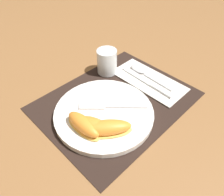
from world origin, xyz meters
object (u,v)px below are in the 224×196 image
(citrus_wedge_1, at_px, (93,126))
(citrus_wedge_2, at_px, (107,128))
(plate, at_px, (104,113))
(juice_glass, at_px, (107,63))
(fork, at_px, (108,106))
(spoon, at_px, (143,72))
(citrus_wedge_0, at_px, (84,125))
(knife, at_px, (148,82))

(citrus_wedge_1, bearing_deg, citrus_wedge_2, -56.33)
(plate, xyz_separation_m, juice_glass, (0.14, 0.14, 0.03))
(citrus_wedge_2, bearing_deg, juice_glass, 46.03)
(plate, distance_m, fork, 0.02)
(plate, bearing_deg, fork, 14.61)
(citrus_wedge_1, relative_size, citrus_wedge_2, 0.86)
(citrus_wedge_2, bearing_deg, citrus_wedge_1, 123.67)
(spoon, bearing_deg, juice_glass, 128.67)
(juice_glass, distance_m, citrus_wedge_0, 0.27)
(plate, xyz_separation_m, citrus_wedge_1, (-0.06, -0.03, 0.02))
(juice_glass, relative_size, spoon, 0.47)
(plate, height_order, citrus_wedge_1, citrus_wedge_1)
(citrus_wedge_2, bearing_deg, fork, 44.44)
(citrus_wedge_1, height_order, citrus_wedge_2, same)
(spoon, relative_size, citrus_wedge_1, 1.61)
(plate, xyz_separation_m, fork, (0.02, 0.00, 0.01))
(juice_glass, distance_m, knife, 0.15)
(juice_glass, xyz_separation_m, spoon, (0.08, -0.10, -0.03))
(citrus_wedge_0, bearing_deg, citrus_wedge_1, -52.49)
(citrus_wedge_0, bearing_deg, plate, 6.95)
(juice_glass, relative_size, knife, 0.41)
(citrus_wedge_0, bearing_deg, spoon, 9.99)
(juice_glass, relative_size, citrus_wedge_2, 0.65)
(spoon, relative_size, fork, 1.17)
(spoon, height_order, fork, fork)
(knife, height_order, citrus_wedge_1, citrus_wedge_1)
(juice_glass, xyz_separation_m, fork, (-0.13, -0.13, -0.02))
(fork, xyz_separation_m, citrus_wedge_1, (-0.08, -0.03, 0.01))
(plate, bearing_deg, citrus_wedge_0, -173.05)
(knife, xyz_separation_m, citrus_wedge_0, (-0.27, -0.01, 0.03))
(spoon, distance_m, fork, 0.21)
(plate, height_order, spoon, plate)
(plate, distance_m, spoon, 0.23)
(juice_glass, bearing_deg, citrus_wedge_2, -133.97)
(knife, distance_m, citrus_wedge_1, 0.26)
(knife, xyz_separation_m, fork, (-0.17, 0.00, 0.01))
(citrus_wedge_2, bearing_deg, citrus_wedge_0, 125.20)
(knife, bearing_deg, citrus_wedge_0, -177.70)
(juice_glass, height_order, fork, juice_glass)
(plate, xyz_separation_m, knife, (0.19, 0.00, -0.00))
(spoon, height_order, citrus_wedge_0, citrus_wedge_0)
(plate, xyz_separation_m, citrus_wedge_2, (-0.04, -0.06, 0.02))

